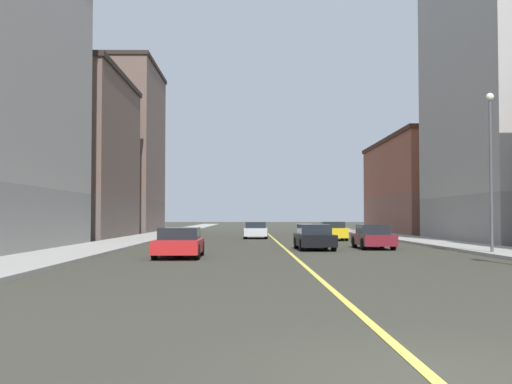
{
  "coord_description": "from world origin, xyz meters",
  "views": [
    {
      "loc": [
        -1.98,
        -7.09,
        1.74
      ],
      "look_at": [
        -1.37,
        44.28,
        3.74
      ],
      "focal_mm": 44.51,
      "sensor_mm": 36.0,
      "label": 1
    }
  ],
  "objects_px": {
    "building_left_far": "(422,186)",
    "car_maroon": "(373,237)",
    "car_silver": "(256,230)",
    "car_black": "(314,237)",
    "car_yellow": "(333,231)",
    "building_right_midblock": "(73,156)",
    "building_right_distant": "(120,149)",
    "car_red": "(179,243)",
    "building_left_mid": "(509,89)",
    "street_lamp_left_near": "(491,155)"
  },
  "relations": [
    {
      "from": "car_black",
      "to": "building_right_midblock",
      "type": "bearing_deg",
      "value": 135.53
    },
    {
      "from": "building_left_mid",
      "to": "building_right_midblock",
      "type": "xyz_separation_m",
      "value": [
        -31.91,
        7.36,
        -4.02
      ]
    },
    {
      "from": "building_right_distant",
      "to": "car_maroon",
      "type": "distance_m",
      "value": 40.95
    },
    {
      "from": "car_black",
      "to": "building_left_mid",
      "type": "bearing_deg",
      "value": 33.96
    },
    {
      "from": "building_right_distant",
      "to": "street_lamp_left_near",
      "type": "height_order",
      "value": "building_right_distant"
    },
    {
      "from": "car_yellow",
      "to": "street_lamp_left_near",
      "type": "bearing_deg",
      "value": -75.31
    },
    {
      "from": "street_lamp_left_near",
      "to": "car_black",
      "type": "height_order",
      "value": "street_lamp_left_near"
    },
    {
      "from": "street_lamp_left_near",
      "to": "car_red",
      "type": "relative_size",
      "value": 1.67
    },
    {
      "from": "car_red",
      "to": "car_maroon",
      "type": "xyz_separation_m",
      "value": [
        9.7,
        7.23,
        0.01
      ]
    },
    {
      "from": "car_silver",
      "to": "car_yellow",
      "type": "bearing_deg",
      "value": -34.09
    },
    {
      "from": "car_red",
      "to": "car_black",
      "type": "height_order",
      "value": "car_black"
    },
    {
      "from": "building_left_far",
      "to": "car_yellow",
      "type": "bearing_deg",
      "value": -122.45
    },
    {
      "from": "car_maroon",
      "to": "car_yellow",
      "type": "height_order",
      "value": "car_yellow"
    },
    {
      "from": "building_right_midblock",
      "to": "building_right_distant",
      "type": "relative_size",
      "value": 0.86
    },
    {
      "from": "building_left_far",
      "to": "car_maroon",
      "type": "xyz_separation_m",
      "value": [
        -11.19,
        -30.78,
        -4.24
      ]
    },
    {
      "from": "car_silver",
      "to": "car_black",
      "type": "height_order",
      "value": "car_black"
    },
    {
      "from": "building_right_midblock",
      "to": "car_red",
      "type": "relative_size",
      "value": 3.58
    },
    {
      "from": "street_lamp_left_near",
      "to": "car_red",
      "type": "height_order",
      "value": "street_lamp_left_near"
    },
    {
      "from": "car_yellow",
      "to": "building_right_midblock",
      "type": "bearing_deg",
      "value": 169.47
    },
    {
      "from": "building_left_far",
      "to": "building_right_distant",
      "type": "relative_size",
      "value": 1.26
    },
    {
      "from": "car_silver",
      "to": "car_yellow",
      "type": "relative_size",
      "value": 1.0
    },
    {
      "from": "building_left_far",
      "to": "car_red",
      "type": "xyz_separation_m",
      "value": [
        -20.89,
        -38.01,
        -4.25
      ]
    },
    {
      "from": "building_left_mid",
      "to": "car_red",
      "type": "height_order",
      "value": "building_left_mid"
    },
    {
      "from": "building_right_distant",
      "to": "car_yellow",
      "type": "height_order",
      "value": "building_right_distant"
    },
    {
      "from": "car_silver",
      "to": "building_right_distant",
      "type": "bearing_deg",
      "value": 128.77
    },
    {
      "from": "building_left_far",
      "to": "building_right_midblock",
      "type": "relative_size",
      "value": 1.46
    },
    {
      "from": "car_red",
      "to": "car_yellow",
      "type": "bearing_deg",
      "value": 64.9
    },
    {
      "from": "street_lamp_left_near",
      "to": "car_black",
      "type": "xyz_separation_m",
      "value": [
        -7.53,
        4.81,
        -3.86
      ]
    },
    {
      "from": "car_red",
      "to": "car_yellow",
      "type": "distance_m",
      "value": 21.64
    },
    {
      "from": "car_silver",
      "to": "car_black",
      "type": "distance_m",
      "value": 17.42
    },
    {
      "from": "building_left_far",
      "to": "car_red",
      "type": "relative_size",
      "value": 5.25
    },
    {
      "from": "building_left_far",
      "to": "building_right_midblock",
      "type": "xyz_separation_m",
      "value": [
        -31.91,
        -14.66,
        1.67
      ]
    },
    {
      "from": "car_red",
      "to": "car_yellow",
      "type": "height_order",
      "value": "car_yellow"
    },
    {
      "from": "car_red",
      "to": "car_maroon",
      "type": "relative_size",
      "value": 1.03
    },
    {
      "from": "car_yellow",
      "to": "building_right_distant",
      "type": "bearing_deg",
      "value": 132.64
    },
    {
      "from": "building_left_far",
      "to": "car_maroon",
      "type": "height_order",
      "value": "building_left_far"
    },
    {
      "from": "building_left_mid",
      "to": "car_black",
      "type": "height_order",
      "value": "building_left_mid"
    },
    {
      "from": "building_left_mid",
      "to": "building_right_distant",
      "type": "xyz_separation_m",
      "value": [
        -31.91,
        25.55,
        -1.53
      ]
    },
    {
      "from": "building_right_midblock",
      "to": "building_right_distant",
      "type": "height_order",
      "value": "building_right_distant"
    },
    {
      "from": "street_lamp_left_near",
      "to": "building_right_midblock",
      "type": "bearing_deg",
      "value": 138.72
    },
    {
      "from": "car_red",
      "to": "car_black",
      "type": "distance_m",
      "value": 8.95
    },
    {
      "from": "car_silver",
      "to": "car_red",
      "type": "bearing_deg",
      "value": -98.56
    },
    {
      "from": "car_silver",
      "to": "car_maroon",
      "type": "xyz_separation_m",
      "value": [
        6.17,
        -16.2,
        -0.01
      ]
    },
    {
      "from": "car_silver",
      "to": "building_right_midblock",
      "type": "bearing_deg",
      "value": -179.73
    },
    {
      "from": "building_left_mid",
      "to": "street_lamp_left_near",
      "type": "distance_m",
      "value": 17.22
    },
    {
      "from": "building_left_mid",
      "to": "building_right_midblock",
      "type": "height_order",
      "value": "building_left_mid"
    },
    {
      "from": "car_black",
      "to": "street_lamp_left_near",
      "type": "bearing_deg",
      "value": -32.54
    },
    {
      "from": "building_right_midblock",
      "to": "car_yellow",
      "type": "xyz_separation_m",
      "value": [
        20.2,
        -3.76,
        -5.88
      ]
    },
    {
      "from": "building_left_far",
      "to": "car_red",
      "type": "bearing_deg",
      "value": -118.79
    },
    {
      "from": "building_left_mid",
      "to": "street_lamp_left_near",
      "type": "xyz_separation_m",
      "value": [
        -6.95,
        -14.56,
        -6.04
      ]
    }
  ]
}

